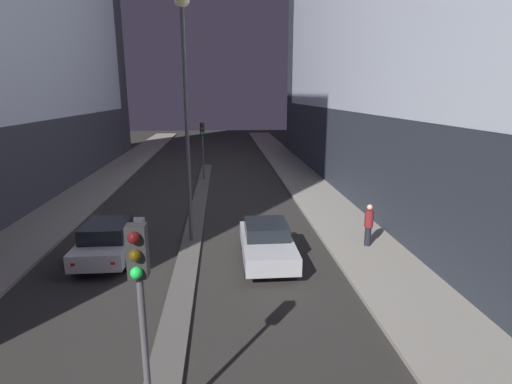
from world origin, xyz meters
The scene contains 7 objects.
median_strip centered at (0.00, 16.33, 0.05)m, with size 0.84×30.65×0.11m.
traffic_light_near centered at (0.00, 2.82, 3.14)m, with size 0.32×0.42×4.12m.
traffic_light_mid centered at (0.00, 25.48, 3.14)m, with size 0.32×0.42×4.12m.
street_lamp centered at (0.00, 13.03, 7.21)m, with size 0.61×0.61×9.89m.
car_left_lane centered at (-3.03, 11.61, 0.76)m, with size 1.88×4.35×1.51m.
car_right_lane centered at (3.03, 10.81, 0.75)m, with size 1.88×4.18×1.46m.
pedestrian_on_right_sidewalk centered at (7.31, 11.70, 1.07)m, with size 0.36×0.36×1.75m.
Camera 1 is at (1.42, -3.36, 6.28)m, focal length 28.00 mm.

